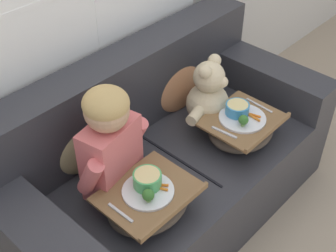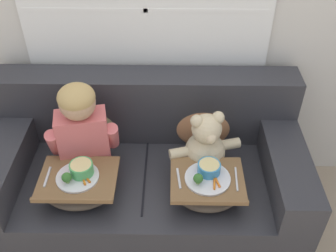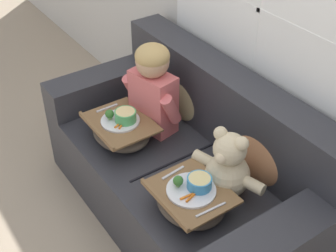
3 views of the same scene
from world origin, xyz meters
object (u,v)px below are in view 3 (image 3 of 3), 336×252
object	(u,v)px
couch	(189,171)
lap_tray_child	(121,129)
throw_pillow_behind_child	(184,92)
lap_tray_teddy	(191,199)
throw_pillow_behind_teddy	(261,151)
child_figure	(153,84)
teddy_bear	(227,168)

from	to	relation	value
couch	lap_tray_child	world-z (taller)	couch
throw_pillow_behind_child	lap_tray_teddy	xyz separation A→B (m)	(0.70, -0.46, -0.10)
couch	throw_pillow_behind_teddy	distance (m)	0.50
throw_pillow_behind_child	child_figure	size ratio (longest dim) A/B	0.67
lap_tray_teddy	throw_pillow_behind_teddy	bearing A→B (deg)	90.00
throw_pillow_behind_teddy	lap_tray_teddy	distance (m)	0.47
throw_pillow_behind_teddy	lap_tray_teddy	bearing A→B (deg)	-90.00
teddy_bear	lap_tray_teddy	bearing A→B (deg)	-90.36
throw_pillow_behind_teddy	child_figure	world-z (taller)	child_figure
throw_pillow_behind_teddy	lap_tray_child	world-z (taller)	throw_pillow_behind_teddy
throw_pillow_behind_teddy	teddy_bear	bearing A→B (deg)	-89.65
couch	throw_pillow_behind_child	size ratio (longest dim) A/B	4.79
throw_pillow_behind_child	child_figure	bearing A→B (deg)	-89.95
teddy_bear	throw_pillow_behind_child	bearing A→B (deg)	161.48
couch	lap_tray_child	size ratio (longest dim) A/B	4.37
couch	throw_pillow_behind_teddy	bearing A→B (deg)	30.74
lap_tray_teddy	couch	bearing A→B (deg)	144.03
lap_tray_child	lap_tray_teddy	distance (m)	0.70
couch	throw_pillow_behind_child	distance (m)	0.50
throw_pillow_behind_child	teddy_bear	world-z (taller)	teddy_bear
throw_pillow_behind_child	couch	bearing A→B (deg)	-30.74
couch	throw_pillow_behind_child	bearing A→B (deg)	149.26
couch	lap_tray_child	distance (m)	0.48
child_figure	teddy_bear	xyz separation A→B (m)	(0.70, -0.00, -0.14)
throw_pillow_behind_child	lap_tray_teddy	bearing A→B (deg)	-33.44
throw_pillow_behind_teddy	lap_tray_child	xyz separation A→B (m)	(-0.70, -0.46, -0.10)
throw_pillow_behind_teddy	teddy_bear	size ratio (longest dim) A/B	0.95
lap_tray_teddy	throw_pillow_behind_child	bearing A→B (deg)	146.56
teddy_bear	lap_tray_teddy	size ratio (longest dim) A/B	1.07
throw_pillow_behind_teddy	lap_tray_child	size ratio (longest dim) A/B	0.96
throw_pillow_behind_teddy	teddy_bear	distance (m)	0.23
throw_pillow_behind_child	throw_pillow_behind_teddy	bearing A→B (deg)	0.00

